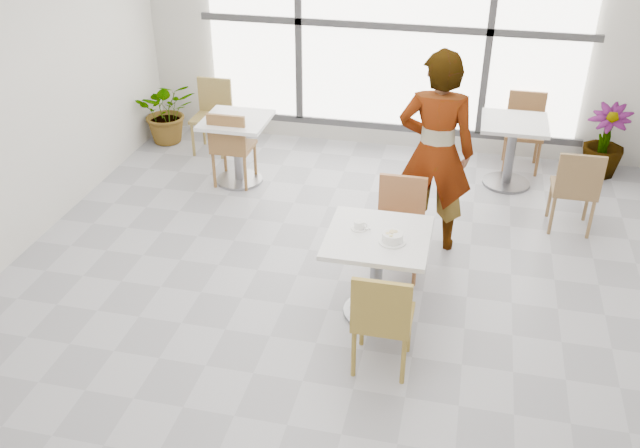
% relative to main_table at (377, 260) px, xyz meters
% --- Properties ---
extents(floor, '(7.00, 7.00, 0.00)m').
position_rel_main_table_xyz_m(floor, '(-0.38, -0.05, -0.52)').
color(floor, '#9E9EA5').
rests_on(floor, ground).
extents(wall_back, '(6.00, 0.00, 6.00)m').
position_rel_main_table_xyz_m(wall_back, '(-0.38, 3.45, 0.98)').
color(wall_back, silver).
rests_on(wall_back, ground).
extents(window, '(4.60, 0.07, 2.52)m').
position_rel_main_table_xyz_m(window, '(-0.38, 3.39, 0.98)').
color(window, white).
rests_on(window, ground).
extents(main_table, '(0.80, 0.80, 0.75)m').
position_rel_main_table_xyz_m(main_table, '(0.00, 0.00, 0.00)').
color(main_table, white).
rests_on(main_table, ground).
extents(chair_near, '(0.42, 0.42, 0.87)m').
position_rel_main_table_xyz_m(chair_near, '(0.14, -0.68, -0.02)').
color(chair_near, '#A48436').
rests_on(chair_near, ground).
extents(chair_far, '(0.42, 0.42, 0.87)m').
position_rel_main_table_xyz_m(chair_far, '(0.09, 0.73, -0.02)').
color(chair_far, '#A2673D').
rests_on(chair_far, ground).
extents(oatmeal_bowl, '(0.21, 0.21, 0.09)m').
position_rel_main_table_xyz_m(oatmeal_bowl, '(0.12, -0.08, 0.27)').
color(oatmeal_bowl, white).
rests_on(oatmeal_bowl, main_table).
extents(coffee_cup, '(0.16, 0.13, 0.07)m').
position_rel_main_table_xyz_m(coffee_cup, '(-0.16, 0.07, 0.26)').
color(coffee_cup, white).
rests_on(coffee_cup, main_table).
extents(person, '(0.70, 0.46, 1.90)m').
position_rel_main_table_xyz_m(person, '(0.33, 1.21, 0.43)').
color(person, black).
rests_on(person, ground).
extents(bg_table_left, '(0.70, 0.70, 0.75)m').
position_rel_main_table_xyz_m(bg_table_left, '(-1.87, 2.08, -0.04)').
color(bg_table_left, white).
rests_on(bg_table_left, ground).
extents(bg_table_right, '(0.70, 0.70, 0.75)m').
position_rel_main_table_xyz_m(bg_table_right, '(1.07, 2.66, -0.04)').
color(bg_table_right, silver).
rests_on(bg_table_right, ground).
extents(bg_chair_left_near, '(0.42, 0.42, 0.87)m').
position_rel_main_table_xyz_m(bg_chair_left_near, '(-1.90, 1.96, -0.02)').
color(bg_chair_left_near, olive).
rests_on(bg_chair_left_near, ground).
extents(bg_chair_left_far, '(0.42, 0.42, 0.87)m').
position_rel_main_table_xyz_m(bg_chair_left_far, '(-2.44, 2.86, -0.02)').
color(bg_chair_left_far, '#9C8144').
rests_on(bg_chair_left_far, ground).
extents(bg_chair_right_near, '(0.42, 0.42, 0.87)m').
position_rel_main_table_xyz_m(bg_chair_right_near, '(1.66, 1.74, -0.02)').
color(bg_chair_right_near, olive).
rests_on(bg_chair_right_near, ground).
extents(bg_chair_right_far, '(0.42, 0.42, 0.87)m').
position_rel_main_table_xyz_m(bg_chair_right_far, '(1.22, 3.20, -0.02)').
color(bg_chair_right_far, brown).
rests_on(bg_chair_right_far, ground).
extents(plant_left, '(0.91, 0.86, 0.80)m').
position_rel_main_table_xyz_m(plant_left, '(-3.08, 2.96, -0.12)').
color(plant_left, '#487333').
rests_on(plant_left, ground).
extents(plant_right, '(0.62, 0.62, 0.83)m').
position_rel_main_table_xyz_m(plant_right, '(2.11, 3.15, -0.11)').
color(plant_right, '#488145').
rests_on(plant_right, ground).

